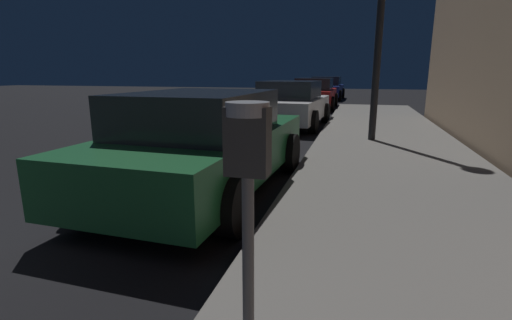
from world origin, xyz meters
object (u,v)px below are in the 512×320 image
Objects in this scene: parking_meter at (248,180)px; car_green at (205,143)px; car_red at (315,93)px; car_white at (291,104)px; car_blue at (326,88)px.

parking_meter reaches higher than car_green.
car_red is (0.00, 13.37, -0.01)m from car_green.
car_white is at bearing 99.06° from parking_meter.
car_blue is (-1.63, 23.06, -0.52)m from parking_meter.
car_white and car_red have the same top height.
car_green is at bearing -90.01° from car_red.
car_red is at bearing -90.00° from car_blue.
car_blue is at bearing 90.00° from car_red.
car_red is at bearing 89.99° from car_green.
car_red is at bearing 89.98° from car_white.
parking_meter reaches higher than car_white.
car_green is 19.76m from car_blue.
car_blue is at bearing 89.99° from car_green.
parking_meter is 10.35m from car_white.
parking_meter is 0.32× the size of car_red.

